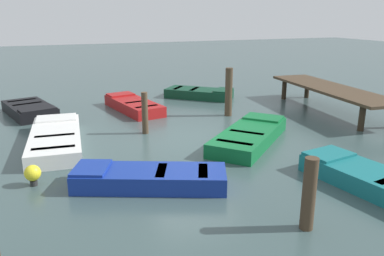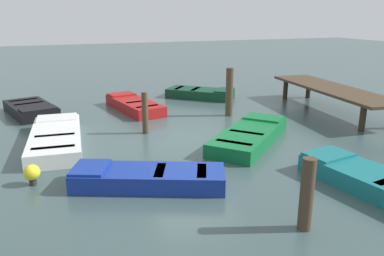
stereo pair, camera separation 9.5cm
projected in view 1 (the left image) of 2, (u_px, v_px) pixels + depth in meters
name	position (u px, v px, depth m)	size (l,w,h in m)	color
ground_plane	(192.00, 139.00, 11.87)	(80.00, 80.00, 0.00)	#384C4C
dock_segment	(331.00, 90.00, 14.95)	(6.45, 2.22, 0.95)	#423323
rowboat_teal	(378.00, 182.00, 8.34)	(3.64, 1.73, 0.46)	#14666B
rowboat_white	(56.00, 138.00, 11.26)	(4.02, 1.68, 0.46)	silver
rowboat_red	(133.00, 105.00, 15.31)	(3.44, 1.77, 0.46)	maroon
rowboat_blue	(149.00, 178.00, 8.55)	(2.24, 3.45, 0.46)	navy
rowboat_green	(250.00, 135.00, 11.51)	(3.43, 3.59, 0.46)	#0F602D
rowboat_dark_green	(199.00, 93.00, 17.58)	(2.87, 3.00, 0.46)	#0C3823
rowboat_black	(30.00, 109.00, 14.60)	(3.02, 2.06, 0.46)	black
mooring_piling_mid_left	(229.00, 92.00, 14.34)	(0.27, 0.27, 1.78)	#423323
mooring_piling_far_left	(309.00, 194.00, 6.76)	(0.24, 0.24, 1.34)	#423323
mooring_piling_near_right	(145.00, 113.00, 12.24)	(0.19, 0.19, 1.33)	#423323
marker_buoy	(33.00, 174.00, 8.59)	(0.36, 0.36, 0.48)	#262626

